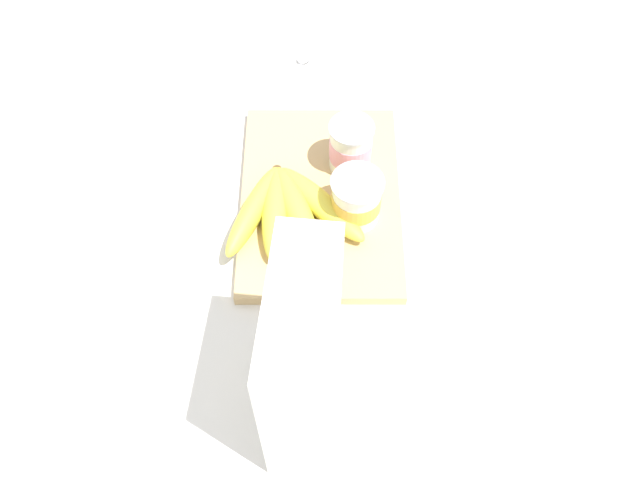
% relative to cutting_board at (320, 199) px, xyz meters
% --- Properties ---
extents(ground_plane, '(2.40, 2.40, 0.00)m').
position_rel_cutting_board_xyz_m(ground_plane, '(0.00, 0.00, -0.01)').
color(ground_plane, silver).
extents(cutting_board, '(0.35, 0.24, 0.02)m').
position_rel_cutting_board_xyz_m(cutting_board, '(0.00, 0.00, 0.00)').
color(cutting_board, tan).
rests_on(cutting_board, ground_plane).
extents(cereal_box, '(0.19, 0.09, 0.29)m').
position_rel_cutting_board_xyz_m(cereal_box, '(0.32, -0.02, 0.14)').
color(cereal_box, white).
rests_on(cereal_box, ground_plane).
extents(yogurt_cup_front, '(0.07, 0.07, 0.09)m').
position_rel_cutting_board_xyz_m(yogurt_cup_front, '(-0.06, 0.05, 0.05)').
color(yogurt_cup_front, white).
rests_on(yogurt_cup_front, cutting_board).
extents(yogurt_cup_back, '(0.08, 0.08, 0.08)m').
position_rel_cutting_board_xyz_m(yogurt_cup_back, '(0.04, 0.05, 0.05)').
color(yogurt_cup_back, white).
rests_on(yogurt_cup_back, cutting_board).
extents(banana_bunch, '(0.18, 0.22, 0.04)m').
position_rel_cutting_board_xyz_m(banana_bunch, '(0.04, -0.05, 0.03)').
color(banana_bunch, yellow).
rests_on(banana_bunch, cutting_board).
extents(spoon, '(0.12, 0.08, 0.01)m').
position_rel_cutting_board_xyz_m(spoon, '(-0.29, -0.04, -0.00)').
color(spoon, silver).
rests_on(spoon, ground_plane).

